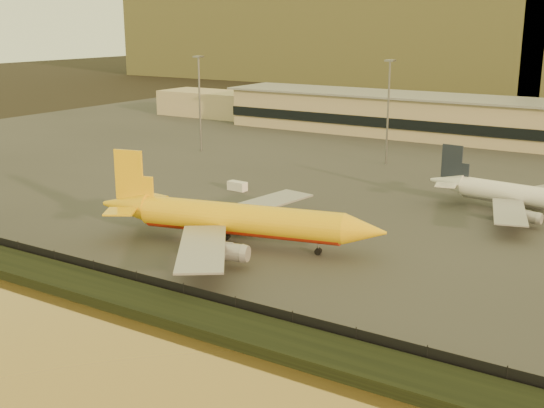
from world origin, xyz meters
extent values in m
plane|color=black|center=(0.00, 0.00, 0.00)|extent=(900.00, 900.00, 0.00)
cube|color=black|center=(0.00, -17.00, 0.70)|extent=(320.00, 7.00, 1.40)
cube|color=#2D2D2D|center=(0.00, 95.00, 0.10)|extent=(320.00, 220.00, 0.20)
cube|color=black|center=(0.00, -13.00, 1.30)|extent=(300.00, 0.05, 2.20)
cube|color=tan|center=(0.00, 125.00, 6.20)|extent=(160.00, 22.00, 12.00)
cube|color=black|center=(0.00, 113.80, 5.20)|extent=(160.00, 0.60, 3.00)
cube|color=gray|center=(0.00, 125.00, 12.50)|extent=(164.00, 24.00, 0.60)
cube|color=tan|center=(-95.00, 129.00, 4.70)|extent=(50.00, 18.00, 9.00)
cylinder|color=slate|center=(-60.00, 70.00, 12.70)|extent=(0.50, 0.50, 25.00)
cube|color=slate|center=(-60.00, 70.00, 25.40)|extent=(2.20, 2.20, 0.40)
cylinder|color=slate|center=(-10.00, 80.00, 12.70)|extent=(0.50, 0.50, 25.00)
cube|color=slate|center=(-10.00, 80.00, 25.40)|extent=(2.20, 2.20, 0.40)
cube|color=brown|center=(-140.00, 340.00, 27.50)|extent=(260.00, 160.00, 55.00)
cylinder|color=#E8B00C|center=(-4.17, 8.76, 4.70)|extent=(33.03, 12.13, 4.74)
cylinder|color=#AD2009|center=(-4.17, 8.76, 3.87)|extent=(31.90, 10.91, 3.70)
cone|color=#E8B00C|center=(14.90, 13.25, 4.70)|extent=(7.30, 6.08, 4.74)
cone|color=#E8B00C|center=(-24.13, 4.06, 5.06)|extent=(9.07, 6.49, 4.74)
cube|color=#E8B00C|center=(-23.25, 4.26, 10.27)|extent=(4.97, 1.52, 8.29)
cube|color=#E8B00C|center=(-23.45, 9.09, 5.41)|extent=(4.92, 4.87, 0.28)
cube|color=#E8B00C|center=(-21.27, -0.14, 5.41)|extent=(6.23, 6.21, 0.28)
cube|color=gray|center=(-7.95, 20.84, 3.87)|extent=(9.43, 21.24, 0.28)
cylinder|color=gray|center=(-5.03, 18.36, 2.57)|extent=(5.92, 3.79, 2.61)
cube|color=gray|center=(-2.17, -3.74, 3.87)|extent=(17.05, 20.43, 0.28)
cylinder|color=gray|center=(-0.65, -0.23, 2.57)|extent=(5.92, 3.79, 2.61)
cylinder|color=black|center=(8.03, 11.63, 0.72)|extent=(1.21, 1.05, 1.04)
cylinder|color=slate|center=(8.03, 11.63, 1.27)|extent=(0.18, 0.18, 2.13)
cylinder|color=black|center=(-7.01, 5.90, 0.72)|extent=(1.21, 1.05, 1.04)
cylinder|color=slate|center=(-7.01, 5.90, 1.27)|extent=(0.18, 0.18, 2.13)
cylinder|color=black|center=(-7.99, 10.05, 0.72)|extent=(1.21, 1.05, 1.04)
cylinder|color=slate|center=(-7.99, 10.05, 1.27)|extent=(0.18, 0.18, 2.13)
cylinder|color=silver|center=(30.98, 51.25, 3.78)|extent=(27.41, 6.76, 3.77)
cylinder|color=gray|center=(30.98, 51.25, 3.12)|extent=(26.57, 5.85, 2.94)
cone|color=silver|center=(14.11, 53.13, 4.07)|extent=(7.17, 4.50, 3.77)
cube|color=#19202E|center=(14.86, 53.04, 8.22)|extent=(4.16, 0.76, 6.60)
cube|color=silver|center=(16.03, 56.71, 4.35)|extent=(4.91, 4.82, 0.23)
cube|color=silver|center=(15.19, 49.21, 4.35)|extent=(4.42, 4.27, 0.23)
cube|color=gray|center=(29.08, 41.02, 3.12)|extent=(9.66, 17.77, 0.23)
cylinder|color=gray|center=(31.24, 43.34, 2.09)|extent=(4.73, 2.56, 2.07)
cylinder|color=black|center=(27.98, 49.87, 0.61)|extent=(0.90, 0.75, 0.83)
cylinder|color=slate|center=(27.98, 49.87, 1.05)|extent=(0.20, 0.20, 1.70)
cylinder|color=black|center=(28.36, 53.25, 0.61)|extent=(0.90, 0.75, 0.83)
cylinder|color=slate|center=(28.36, 53.25, 1.05)|extent=(0.20, 0.20, 1.70)
cube|color=#E8B00C|center=(0.72, 24.66, 1.11)|extent=(4.31, 2.49, 1.83)
cube|color=silver|center=(-25.74, 38.42, 1.13)|extent=(4.27, 2.17, 1.86)
camera|label=1|loc=(54.28, -75.05, 34.61)|focal=45.00mm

